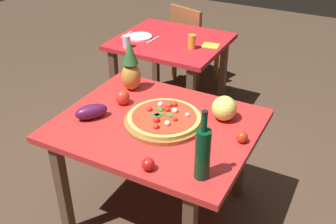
{
  "coord_description": "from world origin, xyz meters",
  "views": [
    {
      "loc": [
        0.98,
        -1.73,
        2.01
      ],
      "look_at": [
        0.04,
        0.07,
        0.78
      ],
      "focal_mm": 42.45,
      "sensor_mm": 36.0,
      "label": 1
    }
  ],
  "objects_px": {
    "drinking_glass_juice": "(192,42)",
    "tomato_by_bottle": "(242,137)",
    "display_table": "(157,135)",
    "drinking_glass_water": "(127,41)",
    "fork_utensil": "(127,35)",
    "dining_chair": "(192,40)",
    "eggplant": "(91,112)",
    "dinner_plate": "(140,37)",
    "background_table": "(171,51)",
    "pizza": "(164,117)",
    "tomato_beside_pepper": "(148,164)",
    "pizza_board": "(164,121)",
    "pineapple_left": "(131,68)",
    "melon": "(224,108)",
    "napkin_folded": "(211,46)",
    "knife_utensil": "(153,40)",
    "wine_bottle": "(203,153)",
    "bell_pepper": "(122,97)"
  },
  "relations": [
    {
      "from": "drinking_glass_juice",
      "to": "tomato_by_bottle",
      "type": "bearing_deg",
      "value": -53.55
    },
    {
      "from": "display_table",
      "to": "drinking_glass_water",
      "type": "xyz_separation_m",
      "value": [
        -0.8,
        0.91,
        0.14
      ]
    },
    {
      "from": "fork_utensil",
      "to": "dining_chair",
      "type": "bearing_deg",
      "value": 65.57
    },
    {
      "from": "eggplant",
      "to": "dinner_plate",
      "type": "bearing_deg",
      "value": 109.12
    },
    {
      "from": "background_table",
      "to": "pizza",
      "type": "height_order",
      "value": "pizza"
    },
    {
      "from": "tomato_beside_pepper",
      "to": "drinking_glass_juice",
      "type": "relative_size",
      "value": 0.57
    },
    {
      "from": "pizza_board",
      "to": "pineapple_left",
      "type": "relative_size",
      "value": 1.35
    },
    {
      "from": "pizza_board",
      "to": "melon",
      "type": "bearing_deg",
      "value": 35.09
    },
    {
      "from": "eggplant",
      "to": "napkin_folded",
      "type": "relative_size",
      "value": 1.43
    },
    {
      "from": "eggplant",
      "to": "display_table",
      "type": "bearing_deg",
      "value": 20.3
    },
    {
      "from": "pizza",
      "to": "pizza_board",
      "type": "bearing_deg",
      "value": -80.13
    },
    {
      "from": "tomato_beside_pepper",
      "to": "dinner_plate",
      "type": "distance_m",
      "value": 1.85
    },
    {
      "from": "fork_utensil",
      "to": "knife_utensil",
      "type": "distance_m",
      "value": 0.28
    },
    {
      "from": "tomato_by_bottle",
      "to": "knife_utensil",
      "type": "height_order",
      "value": "tomato_by_bottle"
    },
    {
      "from": "wine_bottle",
      "to": "tomato_by_bottle",
      "type": "xyz_separation_m",
      "value": [
        0.08,
        0.37,
        -0.11
      ]
    },
    {
      "from": "background_table",
      "to": "napkin_folded",
      "type": "distance_m",
      "value": 0.39
    },
    {
      "from": "tomato_by_bottle",
      "to": "drinking_glass_juice",
      "type": "height_order",
      "value": "drinking_glass_juice"
    },
    {
      "from": "bell_pepper",
      "to": "eggplant",
      "type": "distance_m",
      "value": 0.24
    },
    {
      "from": "eggplant",
      "to": "drinking_glass_juice",
      "type": "distance_m",
      "value": 1.29
    },
    {
      "from": "eggplant",
      "to": "bell_pepper",
      "type": "bearing_deg",
      "value": 73.37
    },
    {
      "from": "pizza_board",
      "to": "tomato_by_bottle",
      "type": "distance_m",
      "value": 0.47
    },
    {
      "from": "pizza",
      "to": "tomato_beside_pepper",
      "type": "relative_size",
      "value": 6.39
    },
    {
      "from": "drinking_glass_water",
      "to": "dining_chair",
      "type": "bearing_deg",
      "value": 81.07
    },
    {
      "from": "bell_pepper",
      "to": "eggplant",
      "type": "bearing_deg",
      "value": -106.63
    },
    {
      "from": "display_table",
      "to": "dinner_plate",
      "type": "relative_size",
      "value": 5.27
    },
    {
      "from": "melon",
      "to": "tomato_beside_pepper",
      "type": "xyz_separation_m",
      "value": [
        -0.16,
        -0.62,
        -0.04
      ]
    },
    {
      "from": "wine_bottle",
      "to": "melon",
      "type": "height_order",
      "value": "wine_bottle"
    },
    {
      "from": "wine_bottle",
      "to": "pizza",
      "type": "bearing_deg",
      "value": 138.86
    },
    {
      "from": "pizza_board",
      "to": "dinner_plate",
      "type": "xyz_separation_m",
      "value": [
        -0.86,
        1.15,
        -0.0
      ]
    },
    {
      "from": "background_table",
      "to": "melon",
      "type": "height_order",
      "value": "melon"
    },
    {
      "from": "pineapple_left",
      "to": "tomato_by_bottle",
      "type": "distance_m",
      "value": 0.91
    },
    {
      "from": "background_table",
      "to": "fork_utensil",
      "type": "distance_m",
      "value": 0.44
    },
    {
      "from": "eggplant",
      "to": "dining_chair",
      "type": "bearing_deg",
      "value": 97.57
    },
    {
      "from": "pineapple_left",
      "to": "bell_pepper",
      "type": "bearing_deg",
      "value": -74.04
    },
    {
      "from": "pineapple_left",
      "to": "eggplant",
      "type": "height_order",
      "value": "pineapple_left"
    },
    {
      "from": "dining_chair",
      "to": "pineapple_left",
      "type": "bearing_deg",
      "value": 117.08
    },
    {
      "from": "pineapple_left",
      "to": "tomato_by_bottle",
      "type": "relative_size",
      "value": 5.41
    },
    {
      "from": "dining_chair",
      "to": "display_table",
      "type": "bearing_deg",
      "value": 125.76
    },
    {
      "from": "drinking_glass_juice",
      "to": "pizza_board",
      "type": "bearing_deg",
      "value": -73.16
    },
    {
      "from": "background_table",
      "to": "dining_chair",
      "type": "bearing_deg",
      "value": 98.07
    },
    {
      "from": "melon",
      "to": "drinking_glass_juice",
      "type": "height_order",
      "value": "melon"
    },
    {
      "from": "wine_bottle",
      "to": "napkin_folded",
      "type": "distance_m",
      "value": 1.72
    },
    {
      "from": "pizza",
      "to": "napkin_folded",
      "type": "relative_size",
      "value": 3.11
    },
    {
      "from": "melon",
      "to": "bell_pepper",
      "type": "relative_size",
      "value": 1.51
    },
    {
      "from": "dinner_plate",
      "to": "fork_utensil",
      "type": "distance_m",
      "value": 0.14
    },
    {
      "from": "display_table",
      "to": "melon",
      "type": "height_order",
      "value": "melon"
    },
    {
      "from": "dining_chair",
      "to": "drinking_glass_juice",
      "type": "xyz_separation_m",
      "value": [
        0.34,
        -0.76,
        0.31
      ]
    },
    {
      "from": "pizza_board",
      "to": "fork_utensil",
      "type": "xyz_separation_m",
      "value": [
        -1.0,
        1.15,
        -0.01
      ]
    },
    {
      "from": "dining_chair",
      "to": "wine_bottle",
      "type": "height_order",
      "value": "wine_bottle"
    },
    {
      "from": "display_table",
      "to": "pineapple_left",
      "type": "distance_m",
      "value": 0.52
    }
  ]
}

